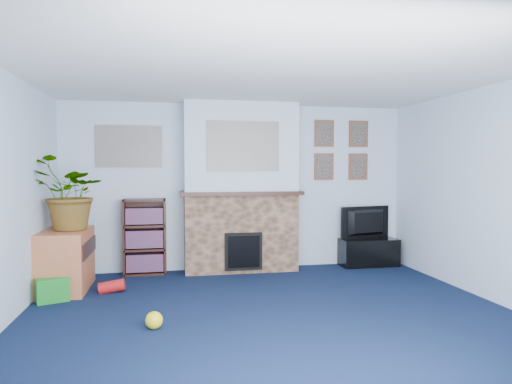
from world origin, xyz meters
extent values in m
cube|color=#0E1935|center=(0.00, 0.00, 0.00)|extent=(5.00, 4.50, 0.01)
cube|color=white|center=(0.00, 0.00, 2.40)|extent=(5.00, 4.50, 0.01)
cube|color=silver|center=(0.00, 2.25, 1.20)|extent=(5.00, 0.04, 2.40)
cube|color=silver|center=(0.00, -2.25, 1.20)|extent=(5.00, 0.04, 2.40)
cube|color=silver|center=(2.50, 0.00, 1.20)|extent=(0.04, 4.50, 2.40)
cube|color=brown|center=(0.00, 2.05, 0.55)|extent=(1.60, 0.40, 1.10)
cube|color=brown|center=(0.00, 2.05, 1.75)|extent=(1.60, 0.40, 1.30)
cube|color=brown|center=(0.00, 2.02, 1.12)|extent=(1.72, 0.50, 0.05)
cube|color=brown|center=(0.00, 1.84, 0.32)|extent=(0.52, 0.08, 0.52)
cube|color=brown|center=(0.00, 1.80, 0.32)|extent=(0.44, 0.02, 0.44)
cube|color=gray|center=(0.00, 1.84, 1.78)|extent=(1.00, 0.03, 0.68)
cube|color=gray|center=(-1.55, 2.23, 1.78)|extent=(0.90, 0.03, 0.58)
cube|color=brown|center=(1.30, 2.23, 2.00)|extent=(0.30, 0.03, 0.40)
cube|color=brown|center=(1.85, 2.23, 2.00)|extent=(0.30, 0.03, 0.40)
cube|color=brown|center=(1.30, 2.23, 1.50)|extent=(0.30, 0.03, 0.40)
cube|color=brown|center=(1.85, 2.23, 1.50)|extent=(0.30, 0.03, 0.40)
cube|color=black|center=(1.95, 2.03, 0.23)|extent=(0.86, 0.36, 0.41)
imported|color=black|center=(1.95, 2.05, 0.65)|extent=(0.85, 0.28, 0.49)
cube|color=#321812|center=(-1.34, 2.23, 0.53)|extent=(0.58, 0.02, 1.05)
cube|color=#321812|center=(-1.62, 2.10, 0.53)|extent=(0.03, 0.28, 1.05)
cube|color=#321812|center=(-1.07, 2.10, 0.53)|extent=(0.03, 0.28, 1.05)
cube|color=#321812|center=(-1.34, 2.10, 0.01)|extent=(0.56, 0.28, 0.03)
cube|color=#321812|center=(-1.34, 2.10, 0.35)|extent=(0.56, 0.28, 0.03)
cube|color=#321812|center=(-1.34, 2.10, 0.68)|extent=(0.56, 0.28, 0.03)
cube|color=#321812|center=(-1.34, 2.10, 1.04)|extent=(0.56, 0.28, 0.03)
cube|color=#321812|center=(-1.34, 2.09, 0.17)|extent=(0.50, 0.22, 0.24)
cube|color=#321812|center=(-1.34, 2.09, 0.50)|extent=(0.50, 0.22, 0.24)
cube|color=#321812|center=(-1.34, 2.09, 0.82)|extent=(0.50, 0.22, 0.22)
cube|color=#BD653C|center=(-2.24, 1.42, 0.35)|extent=(0.52, 0.94, 0.73)
imported|color=#26661E|center=(-2.19, 1.37, 1.18)|extent=(1.05, 1.08, 0.91)
cube|color=gold|center=(-0.08, 2.00, 1.22)|extent=(0.10, 0.06, 0.15)
cylinder|color=#B2BFC6|center=(0.35, 2.00, 1.23)|extent=(0.05, 0.05, 0.15)
sphere|color=gray|center=(-0.48, 2.00, 1.22)|extent=(0.13, 0.13, 0.13)
cylinder|color=yellow|center=(0.63, 2.00, 1.21)|extent=(0.06, 0.06, 0.13)
cube|color=#198C26|center=(-2.30, 0.97, 0.14)|extent=(0.41, 0.38, 0.27)
sphere|color=yellow|center=(-1.15, -0.15, 0.09)|extent=(0.16, 0.16, 0.16)
cube|color=yellow|center=(-2.30, 0.97, 0.11)|extent=(0.21, 0.21, 0.23)
cylinder|color=red|center=(-1.68, 1.20, 0.07)|extent=(0.31, 0.14, 0.18)
camera|label=1|loc=(-0.99, -4.37, 1.48)|focal=32.00mm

